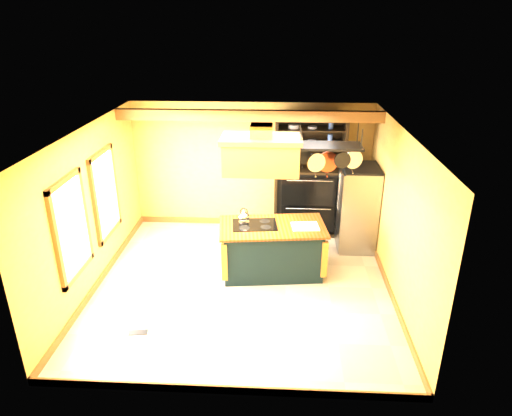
# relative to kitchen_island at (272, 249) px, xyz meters

# --- Properties ---
(floor) EXTENTS (5.00, 5.00, 0.00)m
(floor) POSITION_rel_kitchen_island_xyz_m (-0.49, -0.46, -0.47)
(floor) COLOR beige
(floor) RESTS_ON ground
(ceiling) EXTENTS (5.00, 5.00, 0.00)m
(ceiling) POSITION_rel_kitchen_island_xyz_m (-0.49, -0.46, 2.23)
(ceiling) COLOR white
(ceiling) RESTS_ON wall_back
(wall_back) EXTENTS (5.00, 0.02, 2.70)m
(wall_back) POSITION_rel_kitchen_island_xyz_m (-0.49, 2.04, 0.88)
(wall_back) COLOR #E4B453
(wall_back) RESTS_ON floor
(wall_front) EXTENTS (5.00, 0.02, 2.70)m
(wall_front) POSITION_rel_kitchen_island_xyz_m (-0.49, -2.96, 0.88)
(wall_front) COLOR #E4B453
(wall_front) RESTS_ON floor
(wall_left) EXTENTS (0.02, 5.00, 2.70)m
(wall_left) POSITION_rel_kitchen_island_xyz_m (-2.99, -0.46, 0.88)
(wall_left) COLOR #E4B453
(wall_left) RESTS_ON floor
(wall_right) EXTENTS (0.02, 5.00, 2.70)m
(wall_right) POSITION_rel_kitchen_island_xyz_m (2.01, -0.46, 0.88)
(wall_right) COLOR #E4B453
(wall_right) RESTS_ON floor
(ceiling_beam) EXTENTS (5.00, 0.15, 0.20)m
(ceiling_beam) POSITION_rel_kitchen_island_xyz_m (-0.49, 1.24, 2.12)
(ceiling_beam) COLOR olive
(ceiling_beam) RESTS_ON ceiling
(window_near) EXTENTS (0.06, 1.06, 1.56)m
(window_near) POSITION_rel_kitchen_island_xyz_m (-2.96, -1.26, 0.93)
(window_near) COLOR olive
(window_near) RESTS_ON wall_left
(window_far) EXTENTS (0.06, 1.06, 1.56)m
(window_far) POSITION_rel_kitchen_island_xyz_m (-2.96, 0.14, 0.93)
(window_far) COLOR olive
(window_far) RESTS_ON wall_left
(kitchen_island) EXTENTS (1.95, 1.23, 1.11)m
(kitchen_island) POSITION_rel_kitchen_island_xyz_m (0.00, 0.00, 0.00)
(kitchen_island) COLOR black
(kitchen_island) RESTS_ON floor
(range_hood) EXTENTS (1.31, 0.74, 0.80)m
(range_hood) POSITION_rel_kitchen_island_xyz_m (-0.20, -0.00, 1.76)
(range_hood) COLOR #C28130
(range_hood) RESTS_ON ceiling
(pot_rack) EXTENTS (1.13, 0.52, 0.81)m
(pot_rack) POSITION_rel_kitchen_island_xyz_m (0.91, 0.01, 1.79)
(pot_rack) COLOR black
(pot_rack) RESTS_ON ceiling
(refrigerator) EXTENTS (0.71, 0.84, 1.64)m
(refrigerator) POSITION_rel_kitchen_island_xyz_m (1.63, 1.09, 0.33)
(refrigerator) COLOR gray
(refrigerator) RESTS_ON floor
(hutch) EXTENTS (1.41, 0.63, 2.49)m
(hutch) POSITION_rel_kitchen_island_xyz_m (0.71, 1.77, 0.48)
(hutch) COLOR black
(hutch) RESTS_ON floor
(floor_register) EXTENTS (0.29, 0.16, 0.01)m
(floor_register) POSITION_rel_kitchen_island_xyz_m (-1.92, -1.85, -0.46)
(floor_register) COLOR black
(floor_register) RESTS_ON floor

